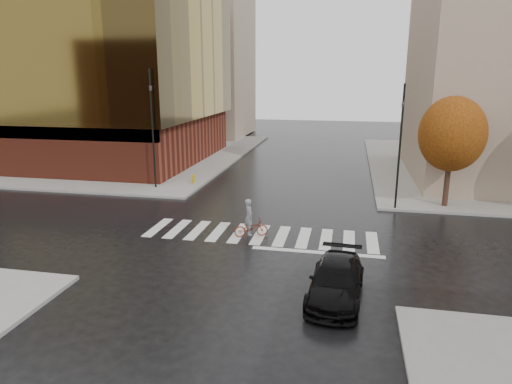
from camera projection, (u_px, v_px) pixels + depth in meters
ground at (258, 238)px, 22.50m from camera, size 120.00×120.00×0.00m
sidewalk_nw at (97, 153)px, 46.48m from camera, size 30.00×30.00×0.15m
crosswalk at (260, 234)px, 22.97m from camera, size 12.00×3.00×0.01m
office_glass at (62, 69)px, 41.76m from camera, size 27.00×19.00×16.00m
building_nw_far at (192, 55)px, 58.15m from camera, size 14.00×12.00×20.00m
tree_ne_a at (452, 134)px, 26.45m from camera, size 3.80×3.80×6.50m
sedan at (336, 281)px, 16.33m from camera, size 2.14×4.64×1.31m
cyclist at (250, 224)px, 22.56m from camera, size 1.79×1.19×1.93m
traffic_light_nw at (152, 120)px, 30.86m from camera, size 0.25×0.22×8.06m
traffic_light_ne at (400, 139)px, 26.04m from camera, size 0.21×0.22×7.20m
fire_hydrant at (193, 178)px, 33.18m from camera, size 0.23×0.23×0.65m
manhole at (336, 260)px, 19.84m from camera, size 0.69×0.69×0.01m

